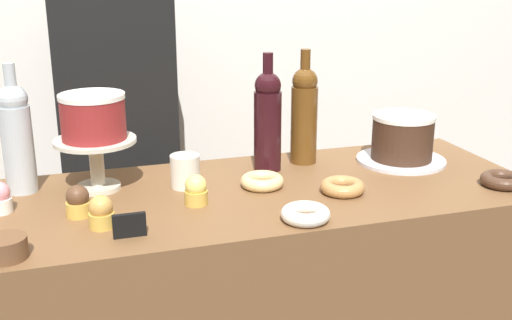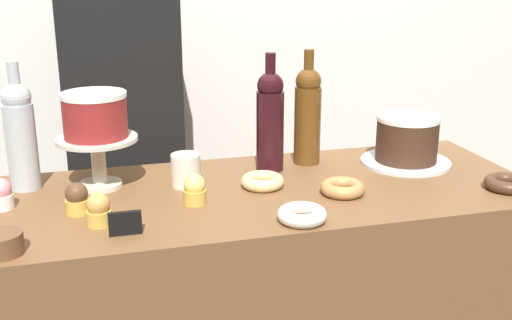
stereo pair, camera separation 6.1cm
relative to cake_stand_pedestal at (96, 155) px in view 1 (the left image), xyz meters
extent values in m
cube|color=silver|center=(0.38, 0.73, 0.30)|extent=(6.00, 0.05, 2.60)
cylinder|color=beige|center=(0.00, 0.00, -0.08)|extent=(0.11, 0.11, 0.01)
cylinder|color=beige|center=(0.00, 0.00, -0.02)|extent=(0.04, 0.04, 0.11)
cylinder|color=beige|center=(0.00, 0.00, 0.04)|extent=(0.20, 0.20, 0.01)
cylinder|color=maroon|center=(0.00, 0.00, 0.09)|extent=(0.16, 0.16, 0.10)
cylinder|color=white|center=(0.00, 0.00, 0.15)|extent=(0.16, 0.16, 0.01)
cylinder|color=silver|center=(0.85, -0.03, -0.09)|extent=(0.26, 0.26, 0.01)
cylinder|color=#3D2619|center=(0.85, -0.03, -0.02)|extent=(0.17, 0.17, 0.12)
cylinder|color=white|center=(0.85, -0.03, 0.04)|extent=(0.18, 0.18, 0.01)
cylinder|color=black|center=(0.46, 0.02, 0.02)|extent=(0.08, 0.08, 0.22)
sphere|color=black|center=(0.46, 0.02, 0.15)|extent=(0.07, 0.07, 0.07)
cylinder|color=black|center=(0.46, 0.02, 0.20)|extent=(0.03, 0.03, 0.08)
cylinder|color=#B2BCC1|center=(-0.18, 0.04, 0.02)|extent=(0.08, 0.08, 0.22)
sphere|color=#B2BCC1|center=(-0.18, 0.04, 0.15)|extent=(0.07, 0.07, 0.07)
cylinder|color=#B2BCC1|center=(-0.18, 0.04, 0.20)|extent=(0.03, 0.03, 0.08)
cylinder|color=#5B3814|center=(0.58, 0.06, 0.02)|extent=(0.08, 0.08, 0.22)
sphere|color=#5B3814|center=(0.58, 0.06, 0.15)|extent=(0.07, 0.07, 0.07)
cylinder|color=#5B3814|center=(0.58, 0.06, 0.20)|extent=(0.03, 0.03, 0.08)
cylinder|color=gold|center=(0.22, -0.18, -0.07)|extent=(0.06, 0.06, 0.03)
sphere|color=#EFDB6B|center=(0.22, -0.18, -0.04)|extent=(0.05, 0.05, 0.05)
cylinder|color=gold|center=(-0.01, -0.25, -0.07)|extent=(0.06, 0.06, 0.03)
sphere|color=#CC9347|center=(-0.01, -0.25, -0.04)|extent=(0.05, 0.05, 0.05)
cylinder|color=gold|center=(-0.06, -0.17, -0.07)|extent=(0.06, 0.06, 0.03)
sphere|color=brown|center=(-0.06, -0.17, -0.04)|extent=(0.05, 0.05, 0.05)
cylinder|color=white|center=(-0.23, -0.09, -0.07)|extent=(0.06, 0.06, 0.03)
torus|color=#B27F47|center=(0.58, -0.21, -0.07)|extent=(0.11, 0.11, 0.03)
torus|color=#472D1E|center=(1.00, -0.29, -0.07)|extent=(0.11, 0.11, 0.03)
torus|color=#E0C17F|center=(0.40, -0.11, -0.07)|extent=(0.11, 0.11, 0.03)
torus|color=silver|center=(0.43, -0.35, -0.07)|extent=(0.11, 0.11, 0.03)
cylinder|color=brown|center=(-0.20, -0.35, -0.08)|extent=(0.08, 0.08, 0.01)
cylinder|color=brown|center=(-0.20, -0.35, -0.07)|extent=(0.08, 0.08, 0.01)
cylinder|color=brown|center=(-0.20, -0.35, -0.06)|extent=(0.08, 0.08, 0.01)
cylinder|color=brown|center=(-0.20, -0.35, -0.05)|extent=(0.08, 0.08, 0.01)
cube|color=black|center=(0.04, -0.32, -0.06)|extent=(0.07, 0.01, 0.05)
cylinder|color=silver|center=(0.22, -0.05, -0.05)|extent=(0.08, 0.08, 0.08)
cube|color=black|center=(0.09, 0.42, -0.57)|extent=(0.28, 0.18, 0.85)
cube|color=black|center=(0.09, 0.42, 0.13)|extent=(0.36, 0.22, 0.55)
camera|label=1|loc=(-0.07, -1.57, 0.47)|focal=44.39mm
camera|label=2|loc=(-0.01, -1.59, 0.47)|focal=44.39mm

